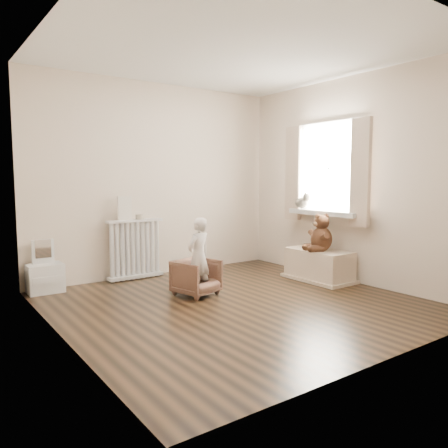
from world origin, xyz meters
TOP-DOWN VIEW (x-y plane):
  - floor at (0.00, 0.00)m, footprint 3.60×3.60m
  - ceiling at (0.00, 0.00)m, footprint 3.60×3.60m
  - back_wall at (0.00, 1.80)m, footprint 3.60×0.02m
  - front_wall at (0.00, -1.80)m, footprint 3.60×0.02m
  - left_wall at (-1.80, 0.00)m, footprint 0.02×3.60m
  - right_wall at (1.80, 0.00)m, footprint 0.02×3.60m
  - window at (1.76, 0.30)m, footprint 0.03×0.90m
  - window_sill at (1.67, 0.30)m, footprint 0.22×1.10m
  - curtain_left at (1.65, -0.27)m, footprint 0.06×0.26m
  - curtain_right at (1.65, 0.87)m, footprint 0.06×0.26m
  - radiator at (-0.41, 1.68)m, footprint 0.75×0.14m
  - paper_doll at (-0.54, 1.68)m, footprint 0.18×0.02m
  - tin_a at (-0.34, 1.68)m, footprint 0.11×0.11m
  - toy_vanity at (-1.55, 1.65)m, footprint 0.39×0.28m
  - armchair at (-0.18, 0.53)m, footprint 0.54×0.55m
  - child at (-0.18, 0.48)m, footprint 0.36×0.28m
  - toy_bench at (1.52, 0.23)m, footprint 0.45×0.84m
  - teddy_bear at (1.49, 0.18)m, footprint 0.46×0.40m
  - plush_cat at (1.66, 0.70)m, footprint 0.21×0.29m

SIDE VIEW (x-z plane):
  - floor at x=0.00m, z-range -0.01..0.01m
  - toy_bench at x=1.52m, z-range 0.00..0.40m
  - armchair at x=-0.18m, z-range 0.00..0.41m
  - toy_vanity at x=-1.55m, z-range -0.03..0.58m
  - radiator at x=-0.41m, z-range 0.00..0.78m
  - child at x=-0.18m, z-range 0.02..0.89m
  - teddy_bear at x=1.49m, z-range 0.43..0.91m
  - tin_a at x=-0.34m, z-range 0.79..0.85m
  - window_sill at x=1.67m, z-range 0.84..0.90m
  - paper_doll at x=-0.54m, z-range 0.79..1.09m
  - plush_cat at x=1.66m, z-range 0.89..1.11m
  - back_wall at x=0.00m, z-range 0.00..2.60m
  - front_wall at x=0.00m, z-range 0.00..2.60m
  - left_wall at x=-1.80m, z-range 0.00..2.60m
  - right_wall at x=1.80m, z-range 0.00..2.60m
  - curtain_left at x=1.65m, z-range 0.74..2.04m
  - curtain_right at x=1.65m, z-range 0.74..2.04m
  - window at x=1.76m, z-range 0.90..2.00m
  - ceiling at x=0.00m, z-range 2.60..2.60m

